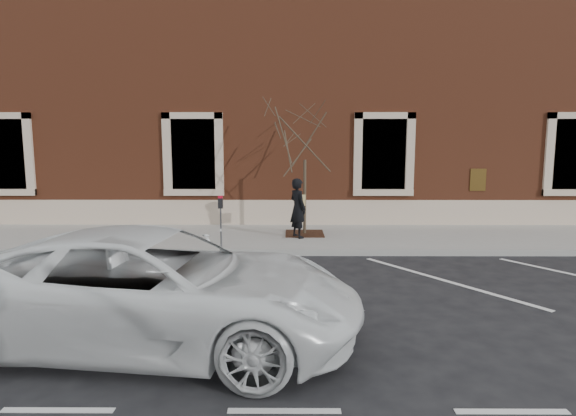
{
  "coord_description": "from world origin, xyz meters",
  "views": [
    {
      "loc": [
        0.06,
        -11.72,
        2.84
      ],
      "look_at": [
        0.0,
        0.6,
        1.1
      ],
      "focal_mm": 30.0,
      "sensor_mm": 36.0,
      "label": 1
    }
  ],
  "objects_px": {
    "parking_meter": "(221,212)",
    "white_truck": "(154,288)",
    "sapling": "(305,139)",
    "man": "(298,208)"
  },
  "relations": [
    {
      "from": "parking_meter",
      "to": "sapling",
      "type": "xyz_separation_m",
      "value": [
        2.16,
        1.75,
        1.81
      ]
    },
    {
      "from": "man",
      "to": "parking_meter",
      "type": "bearing_deg",
      "value": 89.23
    },
    {
      "from": "man",
      "to": "white_truck",
      "type": "bearing_deg",
      "value": 129.58
    },
    {
      "from": "parking_meter",
      "to": "sapling",
      "type": "distance_m",
      "value": 3.32
    },
    {
      "from": "sapling",
      "to": "white_truck",
      "type": "relative_size",
      "value": 0.67
    },
    {
      "from": "man",
      "to": "parking_meter",
      "type": "relative_size",
      "value": 1.26
    },
    {
      "from": "parking_meter",
      "to": "white_truck",
      "type": "relative_size",
      "value": 0.23
    },
    {
      "from": "man",
      "to": "sapling",
      "type": "bearing_deg",
      "value": -54.92
    },
    {
      "from": "man",
      "to": "sapling",
      "type": "distance_m",
      "value": 1.97
    },
    {
      "from": "parking_meter",
      "to": "white_truck",
      "type": "bearing_deg",
      "value": -106.75
    }
  ]
}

